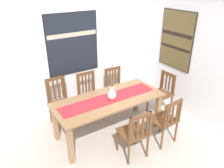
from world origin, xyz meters
TOP-DOWN VIEW (x-y plane):
  - ground_plane at (0.00, 0.00)m, footprint 6.40×6.40m
  - wall_back at (0.00, 1.86)m, footprint 6.40×0.12m
  - wall_side at (1.86, 0.00)m, footprint 0.12×6.40m
  - dining_table at (-0.02, 0.65)m, footprint 1.99×0.84m
  - table_runner at (-0.02, 0.65)m, footprint 1.83×0.36m
  - centerpiece_vase at (0.01, 0.59)m, footprint 0.19×0.25m
  - chair_0 at (-0.04, 1.41)m, footprint 0.44×0.44m
  - chair_1 at (0.64, 1.43)m, footprint 0.43×0.43m
  - chair_2 at (0.66, -0.11)m, footprint 0.44×0.44m
  - chair_3 at (1.34, 0.66)m, footprint 0.43×0.43m
  - chair_4 at (-0.00, -0.11)m, footprint 0.45×0.45m
  - chair_5 at (-0.66, 1.46)m, footprint 0.45×0.45m
  - painting_on_back_wall at (-0.15, 1.79)m, footprint 1.09×0.05m
  - painting_on_side_wall at (1.79, 0.85)m, footprint 0.05×0.85m

SIDE VIEW (x-z plane):
  - ground_plane at x=0.00m, z-range -0.03..0.00m
  - chair_2 at x=0.66m, z-range 0.02..0.91m
  - chair_4 at x=0.00m, z-range 0.03..0.92m
  - chair_3 at x=1.34m, z-range 0.03..0.92m
  - chair_1 at x=0.64m, z-range 0.03..0.93m
  - chair_0 at x=-0.04m, z-range 0.02..0.96m
  - chair_5 at x=-0.66m, z-range 0.01..0.98m
  - dining_table at x=-0.02m, z-range 0.26..1.00m
  - table_runner at x=-0.02m, z-range 0.74..0.74m
  - centerpiece_vase at x=0.01m, z-range 0.52..1.17m
  - wall_back at x=0.00m, z-range 0.00..2.70m
  - wall_side at x=1.86m, z-range 0.00..2.70m
  - painting_on_back_wall at x=-0.15m, z-range 0.88..2.11m
  - painting_on_side_wall at x=1.79m, z-range 0.90..2.12m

